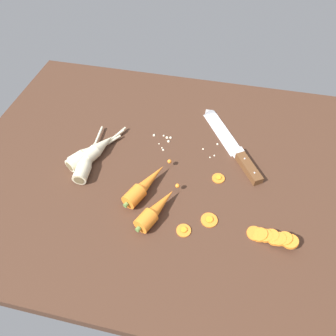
{
  "coord_description": "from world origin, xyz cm",
  "views": [
    {
      "loc": [
        12.51,
        -58.59,
        69.93
      ],
      "look_at": [
        0.0,
        -2.0,
        1.5
      ],
      "focal_mm": 33.87,
      "sensor_mm": 36.0,
      "label": 1
    }
  ],
  "objects_px": {
    "parsnip_mid_left": "(88,153)",
    "whole_carrot": "(145,185)",
    "chefs_knife": "(229,141)",
    "parsnip_back": "(87,160)",
    "carrot_slice_stray_far": "(218,178)",
    "carrot_slice_stray_mid": "(184,230)",
    "carrot_slice_stack": "(272,237)",
    "carrot_slice_stray_near": "(209,220)",
    "parsnip_front": "(88,153)",
    "parsnip_mid_right": "(99,147)",
    "whole_carrot_second": "(156,210)"
  },
  "relations": [
    {
      "from": "parsnip_mid_left",
      "to": "whole_carrot",
      "type": "bearing_deg",
      "value": -21.99
    },
    {
      "from": "chefs_knife",
      "to": "parsnip_back",
      "type": "xyz_separation_m",
      "value": [
        -0.39,
        -0.18,
        0.01
      ]
    },
    {
      "from": "chefs_knife",
      "to": "carrot_slice_stray_far",
      "type": "distance_m",
      "value": 0.15
    },
    {
      "from": "chefs_knife",
      "to": "carrot_slice_stray_mid",
      "type": "relative_size",
      "value": 8.53
    },
    {
      "from": "carrot_slice_stack",
      "to": "carrot_slice_stray_far",
      "type": "distance_m",
      "value": 0.22
    },
    {
      "from": "parsnip_back",
      "to": "carrot_slice_stray_near",
      "type": "relative_size",
      "value": 5.35
    },
    {
      "from": "carrot_slice_stray_mid",
      "to": "parsnip_front",
      "type": "bearing_deg",
      "value": 150.67
    },
    {
      "from": "parsnip_front",
      "to": "parsnip_mid_left",
      "type": "height_order",
      "value": "same"
    },
    {
      "from": "whole_carrot",
      "to": "carrot_slice_stray_near",
      "type": "bearing_deg",
      "value": -17.28
    },
    {
      "from": "parsnip_mid_left",
      "to": "parsnip_mid_right",
      "type": "height_order",
      "value": "same"
    },
    {
      "from": "whole_carrot",
      "to": "carrot_slice_stack",
      "type": "distance_m",
      "value": 0.35
    },
    {
      "from": "carrot_slice_stack",
      "to": "parsnip_mid_left",
      "type": "bearing_deg",
      "value": 163.66
    },
    {
      "from": "carrot_slice_stray_far",
      "to": "parsnip_mid_right",
      "type": "bearing_deg",
      "value": 175.89
    },
    {
      "from": "carrot_slice_stack",
      "to": "carrot_slice_stray_far",
      "type": "relative_size",
      "value": 3.36
    },
    {
      "from": "parsnip_front",
      "to": "whole_carrot_second",
      "type": "bearing_deg",
      "value": -31.53
    },
    {
      "from": "whole_carrot",
      "to": "carrot_slice_stray_far",
      "type": "relative_size",
      "value": 5.17
    },
    {
      "from": "carrot_slice_stray_near",
      "to": "carrot_slice_stray_far",
      "type": "xyz_separation_m",
      "value": [
        0.01,
        0.14,
        -0.0
      ]
    },
    {
      "from": "parsnip_back",
      "to": "carrot_slice_stray_mid",
      "type": "xyz_separation_m",
      "value": [
        0.31,
        -0.15,
        -0.02
      ]
    },
    {
      "from": "carrot_slice_stack",
      "to": "carrot_slice_stray_near",
      "type": "relative_size",
      "value": 2.78
    },
    {
      "from": "chefs_knife",
      "to": "parsnip_back",
      "type": "bearing_deg",
      "value": -154.91
    },
    {
      "from": "parsnip_mid_right",
      "to": "carrot_slice_stack",
      "type": "distance_m",
      "value": 0.54
    },
    {
      "from": "chefs_knife",
      "to": "parsnip_mid_left",
      "type": "bearing_deg",
      "value": -158.58
    },
    {
      "from": "whole_carrot",
      "to": "parsnip_mid_left",
      "type": "bearing_deg",
      "value": 158.01
    },
    {
      "from": "whole_carrot_second",
      "to": "carrot_slice_stack",
      "type": "bearing_deg",
      "value": -1.78
    },
    {
      "from": "whole_carrot",
      "to": "parsnip_mid_right",
      "type": "relative_size",
      "value": 1.08
    },
    {
      "from": "parsnip_front",
      "to": "chefs_knife",
      "type": "bearing_deg",
      "value": 21.32
    },
    {
      "from": "parsnip_back",
      "to": "carrot_slice_stray_far",
      "type": "bearing_deg",
      "value": 4.69
    },
    {
      "from": "carrot_slice_stray_near",
      "to": "carrot_slice_stray_mid",
      "type": "xyz_separation_m",
      "value": [
        -0.06,
        -0.04,
        0.0
      ]
    },
    {
      "from": "parsnip_front",
      "to": "parsnip_mid_left",
      "type": "xyz_separation_m",
      "value": [
        -0.0,
        -0.0,
        0.0
      ]
    },
    {
      "from": "parsnip_mid_left",
      "to": "chefs_knife",
      "type": "bearing_deg",
      "value": 21.42
    },
    {
      "from": "chefs_knife",
      "to": "parsnip_mid_right",
      "type": "distance_m",
      "value": 0.4
    },
    {
      "from": "parsnip_mid_right",
      "to": "parsnip_front",
      "type": "bearing_deg",
      "value": -129.77
    },
    {
      "from": "chefs_knife",
      "to": "whole_carrot",
      "type": "relative_size",
      "value": 1.71
    },
    {
      "from": "parsnip_front",
      "to": "parsnip_mid_right",
      "type": "bearing_deg",
      "value": 50.23
    },
    {
      "from": "whole_carrot_second",
      "to": "carrot_slice_stray_mid",
      "type": "xyz_separation_m",
      "value": [
        0.08,
        -0.03,
        -0.02
      ]
    },
    {
      "from": "whole_carrot",
      "to": "carrot_slice_stack",
      "type": "relative_size",
      "value": 1.54
    },
    {
      "from": "carrot_slice_stray_near",
      "to": "chefs_knife",
      "type": "bearing_deg",
      "value": 85.79
    },
    {
      "from": "parsnip_mid_left",
      "to": "parsnip_mid_right",
      "type": "distance_m",
      "value": 0.04
    },
    {
      "from": "whole_carrot_second",
      "to": "carrot_slice_stray_near",
      "type": "distance_m",
      "value": 0.14
    },
    {
      "from": "whole_carrot_second",
      "to": "parsnip_back",
      "type": "relative_size",
      "value": 0.71
    },
    {
      "from": "whole_carrot",
      "to": "carrot_slice_stray_far",
      "type": "bearing_deg",
      "value": 23.42
    },
    {
      "from": "chefs_knife",
      "to": "parsnip_front",
      "type": "relative_size",
      "value": 1.59
    },
    {
      "from": "whole_carrot_second",
      "to": "carrot_slice_stray_mid",
      "type": "relative_size",
      "value": 4.45
    },
    {
      "from": "parsnip_mid_left",
      "to": "parsnip_back",
      "type": "bearing_deg",
      "value": -72.81
    },
    {
      "from": "parsnip_front",
      "to": "parsnip_mid_right",
      "type": "distance_m",
      "value": 0.04
    },
    {
      "from": "parsnip_back",
      "to": "carrot_slice_stray_far",
      "type": "relative_size",
      "value": 6.46
    },
    {
      "from": "parsnip_mid_right",
      "to": "carrot_slice_stray_far",
      "type": "height_order",
      "value": "parsnip_mid_right"
    },
    {
      "from": "whole_carrot_second",
      "to": "carrot_slice_stack",
      "type": "distance_m",
      "value": 0.29
    },
    {
      "from": "parsnip_back",
      "to": "carrot_slice_stray_near",
      "type": "bearing_deg",
      "value": -16.44
    },
    {
      "from": "parsnip_back",
      "to": "parsnip_mid_right",
      "type": "bearing_deg",
      "value": 73.65
    }
  ]
}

